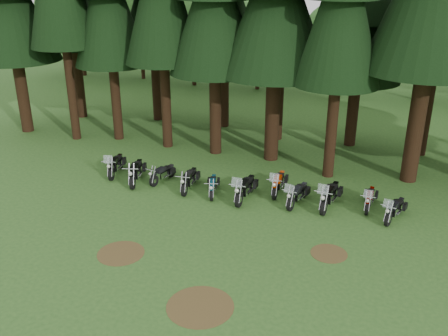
# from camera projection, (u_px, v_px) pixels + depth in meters

# --- Properties ---
(ground) EXTENTS (120.00, 120.00, 0.00)m
(ground) POSITION_uv_depth(u_px,v_px,m) (213.00, 240.00, 19.80)
(ground) COLOR #2B551F
(ground) RESTS_ON ground
(pine_back_4) EXTENTS (4.94, 4.94, 13.78)m
(pine_back_4) POSITION_uv_depth(u_px,v_px,m) (364.00, 2.00, 27.06)
(pine_back_4) COLOR black
(pine_back_4) RESTS_ON ground
(decid_0) EXTENTS (8.00, 7.78, 10.00)m
(decid_0) POSITION_uv_depth(u_px,v_px,m) (80.00, 13.00, 46.18)
(decid_0) COLOR black
(decid_0) RESTS_ON ground
(decid_1) EXTENTS (7.91, 7.69, 9.88)m
(decid_1) POSITION_uv_depth(u_px,v_px,m) (142.00, 15.00, 44.84)
(decid_1) COLOR black
(decid_1) RESTS_ON ground
(decid_2) EXTENTS (6.72, 6.53, 8.40)m
(decid_2) POSITION_uv_depth(u_px,v_px,m) (196.00, 29.00, 42.68)
(decid_2) COLOR black
(decid_2) RESTS_ON ground
(decid_3) EXTENTS (6.12, 5.95, 7.65)m
(decid_3) POSITION_uv_depth(u_px,v_px,m) (261.00, 36.00, 41.47)
(decid_3) COLOR black
(decid_3) RESTS_ON ground
(decid_4) EXTENTS (5.93, 5.76, 7.41)m
(decid_4) POSITION_uv_depth(u_px,v_px,m) (339.00, 40.00, 40.72)
(decid_4) COLOR black
(decid_4) RESTS_ON ground
(decid_5) EXTENTS (8.45, 8.21, 10.56)m
(decid_5) POSITION_uv_depth(u_px,v_px,m) (431.00, 20.00, 37.50)
(decid_5) COLOR black
(decid_5) RESTS_ON ground
(dirt_patch_0) EXTENTS (1.80, 1.80, 0.01)m
(dirt_patch_0) POSITION_uv_depth(u_px,v_px,m) (121.00, 253.00, 18.92)
(dirt_patch_0) COLOR #4C3D1E
(dirt_patch_0) RESTS_ON ground
(dirt_patch_1) EXTENTS (1.40, 1.40, 0.01)m
(dirt_patch_1) POSITION_uv_depth(u_px,v_px,m) (329.00, 253.00, 18.91)
(dirt_patch_1) COLOR #4C3D1E
(dirt_patch_1) RESTS_ON ground
(dirt_patch_2) EXTENTS (2.20, 2.20, 0.01)m
(dirt_patch_2) POSITION_uv_depth(u_px,v_px,m) (200.00, 306.00, 16.00)
(dirt_patch_2) COLOR #4C3D1E
(dirt_patch_2) RESTS_ON ground
(motorcycle_0) EXTENTS (0.82, 2.32, 1.46)m
(motorcycle_0) POSITION_uv_depth(u_px,v_px,m) (116.00, 165.00, 25.81)
(motorcycle_0) COLOR black
(motorcycle_0) RESTS_ON ground
(motorcycle_1) EXTENTS (0.81, 2.39, 0.99)m
(motorcycle_1) POSITION_uv_depth(u_px,v_px,m) (136.00, 173.00, 24.90)
(motorcycle_1) COLOR black
(motorcycle_1) RESTS_ON ground
(motorcycle_2) EXTENTS (0.58, 1.92, 0.79)m
(motorcycle_2) POSITION_uv_depth(u_px,v_px,m) (163.00, 174.00, 24.97)
(motorcycle_2) COLOR black
(motorcycle_2) RESTS_ON ground
(motorcycle_3) EXTENTS (0.40, 2.24, 0.91)m
(motorcycle_3) POSITION_uv_depth(u_px,v_px,m) (189.00, 180.00, 24.12)
(motorcycle_3) COLOR black
(motorcycle_3) RESTS_ON ground
(motorcycle_4) EXTENTS (0.64, 1.94, 0.80)m
(motorcycle_4) POSITION_uv_depth(u_px,v_px,m) (213.00, 186.00, 23.61)
(motorcycle_4) COLOR black
(motorcycle_4) RESTS_ON ground
(motorcycle_5) EXTENTS (0.48, 2.47, 1.56)m
(motorcycle_5) POSITION_uv_depth(u_px,v_px,m) (245.00, 189.00, 23.05)
(motorcycle_5) COLOR black
(motorcycle_5) RESTS_ON ground
(motorcycle_6) EXTENTS (0.43, 2.27, 1.43)m
(motorcycle_6) POSITION_uv_depth(u_px,v_px,m) (278.00, 183.00, 23.73)
(motorcycle_6) COLOR black
(motorcycle_6) RESTS_ON ground
(motorcycle_7) EXTENTS (0.72, 2.21, 1.39)m
(motorcycle_7) POSITION_uv_depth(u_px,v_px,m) (297.00, 195.00, 22.61)
(motorcycle_7) COLOR black
(motorcycle_7) RESTS_ON ground
(motorcycle_8) EXTENTS (0.69, 2.53, 1.59)m
(motorcycle_8) POSITION_uv_depth(u_px,v_px,m) (330.00, 196.00, 22.31)
(motorcycle_8) COLOR black
(motorcycle_8) RESTS_ON ground
(motorcycle_9) EXTENTS (0.43, 2.06, 1.29)m
(motorcycle_9) POSITION_uv_depth(u_px,v_px,m) (369.00, 199.00, 22.27)
(motorcycle_9) COLOR black
(motorcycle_9) RESTS_ON ground
(motorcycle_10) EXTENTS (0.92, 2.06, 1.32)m
(motorcycle_10) POSITION_uv_depth(u_px,v_px,m) (395.00, 210.00, 21.26)
(motorcycle_10) COLOR black
(motorcycle_10) RESTS_ON ground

